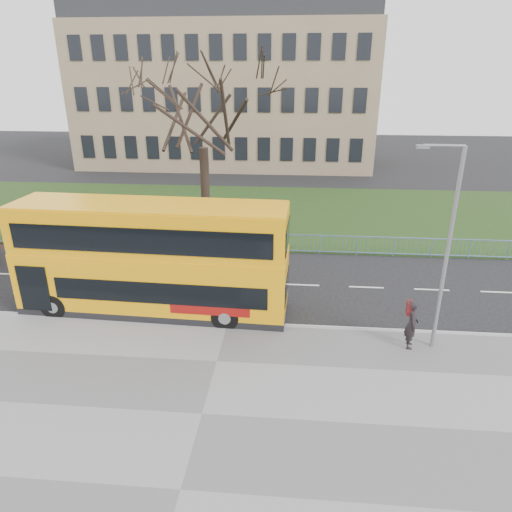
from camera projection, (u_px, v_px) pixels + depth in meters
The scene contains 10 objects.
ground at pixel (233, 307), 19.61m from camera, with size 120.00×120.00×0.00m, color black.
pavement at pixel (202, 415), 13.35m from camera, with size 80.00×10.50×0.12m, color slate.
kerb at pixel (228, 324), 18.15m from camera, with size 80.00×0.20×0.14m, color gray.
grass_verge at pixel (259, 212), 32.80m from camera, with size 80.00×15.40×0.08m, color #193513.
guard_railing at pixel (248, 242), 25.50m from camera, with size 40.00×0.12×1.10m, color #6A89BC, non-canonical shape.
bare_tree at pixel (203, 131), 26.76m from camera, with size 8.58×8.58×12.26m, color black, non-canonical shape.
civic_building at pixel (229, 96), 49.72m from camera, with size 30.00×15.00×14.00m, color #8F745B.
yellow_bus at pixel (152, 256), 18.46m from camera, with size 11.05×3.05×4.59m.
pedestrian at pixel (412, 324), 16.27m from camera, with size 0.67×0.44×1.84m, color black.
street_lamp at pixel (446, 244), 15.18m from camera, with size 1.53×0.20×7.22m.
Camera 1 is at (2.49, -17.20, 9.39)m, focal length 32.00 mm.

